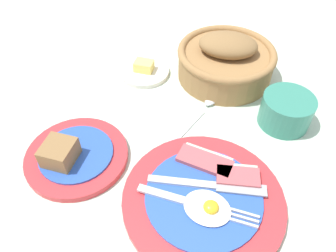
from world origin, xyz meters
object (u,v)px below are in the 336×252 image
Objects in this scene: bread_plate at (74,155)px; sugar_cup at (286,110)px; teaspoon_by_saucer at (208,104)px; breakfast_plate at (204,197)px; butter_dish at (144,71)px; bread_basket at (226,60)px.

bread_plate is 1.84× the size of sugar_cup.
bread_plate is 0.91× the size of teaspoon_by_saucer.
sugar_cup reaches higher than breakfast_plate.
butter_dish is (-0.31, 0.01, -0.02)m from sugar_cup.
sugar_cup is (0.30, 0.25, 0.02)m from bread_plate.
sugar_cup is 0.49× the size of teaspoon_by_saucer.
teaspoon_by_saucer is at bearing -171.62° from sugar_cup.
butter_dish is at bearing -155.83° from bread_basket.
bread_basket is 0.11m from teaspoon_by_saucer.
sugar_cup is at bearing 73.23° from breakfast_plate.
butter_dish is 0.17m from teaspoon_by_saucer.
bread_plate is 0.28m from teaspoon_by_saucer.
breakfast_plate reaches higher than teaspoon_by_saucer.
bread_plate is (-0.23, -0.03, 0.00)m from breakfast_plate.
breakfast_plate is at bearing -44.23° from butter_dish.
bread_plate is 0.37m from bread_basket.
sugar_cup reaches higher than teaspoon_by_saucer.
bread_plate is at bearing -173.17° from breakfast_plate.
teaspoon_by_saucer is (0.01, -0.10, -0.04)m from bread_basket.
bread_plate is at bearing -139.59° from sugar_cup.
butter_dish is at bearing 177.99° from sugar_cup.
bread_basket is at bearing 104.94° from breakfast_plate.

